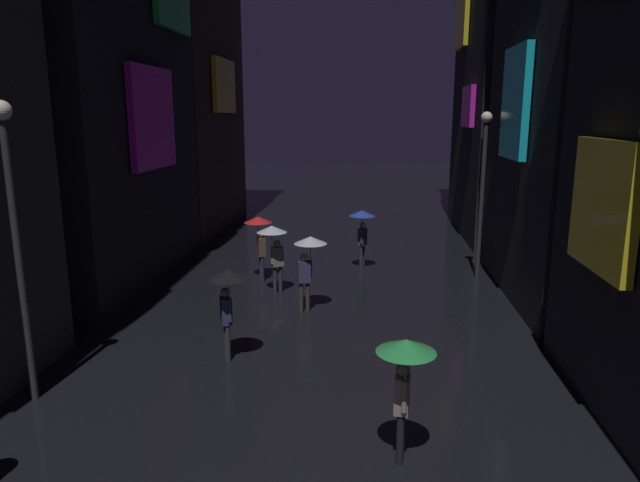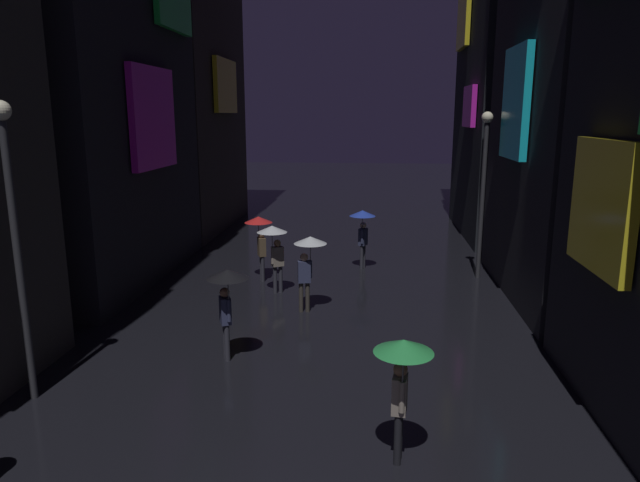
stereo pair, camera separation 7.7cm
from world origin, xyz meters
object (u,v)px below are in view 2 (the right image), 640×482
object	(u,v)px
pedestrian_far_right_green	(402,366)
pedestrian_near_crossing_clear	(274,240)
pedestrian_midstreet_left_blue	(363,223)
pedestrian_foreground_left_red	(260,230)
pedestrian_midstreet_centre_black	(227,289)
streetlamp_left_near	(13,220)
streetlamp_right_far	(484,176)
pedestrian_foreground_right_clear	(308,253)

from	to	relation	value
pedestrian_far_right_green	pedestrian_near_crossing_clear	world-z (taller)	same
pedestrian_near_crossing_clear	pedestrian_far_right_green	bearing A→B (deg)	-68.01
pedestrian_midstreet_left_blue	pedestrian_near_crossing_clear	size ratio (longest dim) A/B	1.00
pedestrian_foreground_left_red	pedestrian_midstreet_centre_black	size ratio (longest dim) A/B	1.00
pedestrian_near_crossing_clear	pedestrian_midstreet_left_blue	bearing A→B (deg)	49.54
pedestrian_midstreet_centre_black	pedestrian_foreground_left_red	bearing A→B (deg)	94.91
pedestrian_midstreet_left_blue	pedestrian_midstreet_centre_black	distance (m)	8.42
streetlamp_left_near	streetlamp_right_far	distance (m)	13.64
pedestrian_foreground_left_red	pedestrian_foreground_right_clear	xyz separation A→B (m)	(1.92, -2.88, 0.00)
pedestrian_midstreet_centre_black	streetlamp_left_near	world-z (taller)	streetlamp_left_near
pedestrian_foreground_left_red	pedestrian_far_right_green	size ratio (longest dim) A/B	1.00
streetlamp_left_near	pedestrian_far_right_green	bearing A→B (deg)	-12.59
pedestrian_far_right_green	streetlamp_right_far	xyz separation A→B (m)	(3.07, 10.82, 1.74)
pedestrian_foreground_right_clear	streetlamp_left_near	bearing A→B (deg)	-131.09
pedestrian_far_right_green	pedestrian_midstreet_centre_black	distance (m)	5.04
pedestrian_far_right_green	streetlamp_right_far	bearing A→B (deg)	74.18
pedestrian_foreground_right_clear	pedestrian_near_crossing_clear	bearing A→B (deg)	129.21
pedestrian_near_crossing_clear	streetlamp_left_near	distance (m)	7.96
pedestrian_far_right_green	pedestrian_foreground_right_clear	world-z (taller)	same
pedestrian_midstreet_left_blue	streetlamp_left_near	bearing A→B (deg)	-121.59
pedestrian_midstreet_centre_black	pedestrian_foreground_right_clear	xyz separation A→B (m)	(1.38, 3.44, 0.00)
pedestrian_foreground_left_red	streetlamp_right_far	distance (m)	7.47
pedestrian_far_right_green	pedestrian_foreground_right_clear	distance (m)	7.31
pedestrian_far_right_green	streetlamp_right_far	world-z (taller)	streetlamp_right_far
pedestrian_far_right_green	streetlamp_left_near	size ratio (longest dim) A/B	0.38
pedestrian_midstreet_left_blue	pedestrian_far_right_green	world-z (taller)	same
pedestrian_foreground_left_red	pedestrian_foreground_right_clear	distance (m)	3.47
pedestrian_foreground_left_red	pedestrian_far_right_green	xyz separation A→B (m)	(4.13, -9.85, 0.00)
pedestrian_midstreet_left_blue	pedestrian_foreground_right_clear	world-z (taller)	same
streetlamp_right_far	pedestrian_midstreet_centre_black	bearing A→B (deg)	-132.40
pedestrian_far_right_green	pedestrian_near_crossing_clear	size ratio (longest dim) A/B	1.00
pedestrian_foreground_right_clear	streetlamp_left_near	world-z (taller)	streetlamp_left_near
pedestrian_foreground_left_red	streetlamp_left_near	world-z (taller)	streetlamp_left_near
pedestrian_far_right_green	pedestrian_foreground_right_clear	xyz separation A→B (m)	(-2.21, 6.97, 0.00)
pedestrian_midstreet_left_blue	pedestrian_foreground_right_clear	size ratio (longest dim) A/B	1.00
pedestrian_foreground_left_red	pedestrian_midstreet_centre_black	bearing A→B (deg)	-85.09
pedestrian_foreground_left_red	streetlamp_right_far	bearing A→B (deg)	7.65
pedestrian_midstreet_left_blue	pedestrian_near_crossing_clear	xyz separation A→B (m)	(-2.59, -3.04, 0.00)
pedestrian_midstreet_centre_black	pedestrian_midstreet_left_blue	bearing A→B (deg)	70.83
pedestrian_midstreet_centre_black	streetlamp_right_far	xyz separation A→B (m)	(6.65, 7.29, 1.74)
pedestrian_midstreet_left_blue	streetlamp_right_far	distance (m)	4.31
pedestrian_far_right_green	streetlamp_left_near	bearing A→B (deg)	167.41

